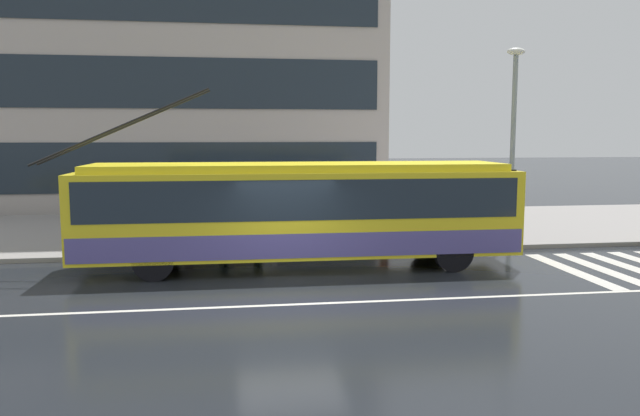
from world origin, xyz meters
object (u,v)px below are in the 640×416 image
pedestrian_walking_past (383,194)px  street_lamp (513,128)px  pedestrian_approaching_curb (225,202)px  pedestrian_waiting_by_pole (184,196)px  trolleybus (300,210)px  pedestrian_at_shelter (258,217)px  bus_shelter (215,186)px

pedestrian_walking_past → street_lamp: 4.76m
pedestrian_approaching_curb → pedestrian_waiting_by_pole: pedestrian_waiting_by_pole is taller
pedestrian_walking_past → trolleybus: bearing=-130.8°
pedestrian_approaching_curb → trolleybus: bearing=-47.0°
pedestrian_approaching_curb → pedestrian_waiting_by_pole: bearing=139.9°
trolleybus → pedestrian_walking_past: size_ratio=6.66×
pedestrian_at_shelter → pedestrian_approaching_curb: 1.10m
pedestrian_waiting_by_pole → bus_shelter: bearing=-7.9°
pedestrian_approaching_curb → bus_shelter: bearing=108.1°
bus_shelter → pedestrian_waiting_by_pole: bearing=172.1°
pedestrian_walking_past → pedestrian_waiting_by_pole: pedestrian_waiting_by_pole is taller
trolleybus → bus_shelter: bearing=126.8°
street_lamp → pedestrian_approaching_curb: bearing=-179.3°
pedestrian_at_shelter → pedestrian_waiting_by_pole: size_ratio=0.86×
pedestrian_waiting_by_pole → street_lamp: street_lamp is taller
pedestrian_at_shelter → pedestrian_walking_past: (4.35, 1.59, 0.52)m
bus_shelter → pedestrian_walking_past: bearing=6.7°
trolleybus → bus_shelter: (-2.35, 3.15, 0.42)m
bus_shelter → pedestrian_approaching_curb: bearing=-71.9°
pedestrian_at_shelter → street_lamp: bearing=0.6°
pedestrian_approaching_curb → pedestrian_walking_past: 5.56m
trolleybus → pedestrian_approaching_curb: trolleybus is taller
trolleybus → pedestrian_approaching_curb: (-2.04, 2.19, 0.04)m
pedestrian_at_shelter → pedestrian_waiting_by_pole: 2.58m
bus_shelter → pedestrian_walking_past: 5.68m
pedestrian_at_shelter → bus_shelter: bearing=143.9°
trolleybus → street_lamp: bearing=17.7°
bus_shelter → pedestrian_waiting_by_pole: (-0.99, 0.14, -0.30)m
pedestrian_at_shelter → pedestrian_approaching_curb: pedestrian_approaching_curb is taller
pedestrian_at_shelter → pedestrian_walking_past: pedestrian_walking_past is taller
street_lamp → bus_shelter: bearing=174.9°
trolleybus → bus_shelter: trolleybus is taller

